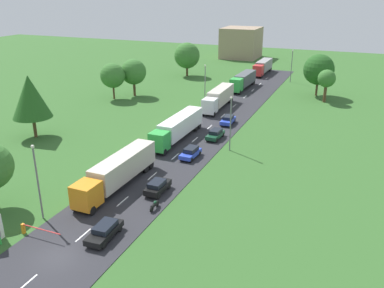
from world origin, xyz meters
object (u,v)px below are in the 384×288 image
at_px(barrier_gate, 29,229).
at_px(tree_elm, 327,79).
at_px(car_third, 191,152).
at_px(car_lead, 104,231).
at_px(motorcycle_courier, 154,205).
at_px(tree_lime, 319,70).
at_px(truck_fourth, 243,80).
at_px(truck_lead, 118,171).
at_px(tree_ash, 187,56).
at_px(car_fourth, 215,134).
at_px(car_second, 158,186).
at_px(truck_third, 219,97).
at_px(tree_birch, 134,72).
at_px(tree_maple, 113,76).
at_px(distant_building, 241,43).
at_px(lamppost_second, 231,121).
at_px(lamppost_third, 205,82).
at_px(car_fifth, 228,120).
at_px(tree_oak, 30,97).
at_px(lamppost_lead, 37,178).
at_px(truck_fifth, 263,66).
at_px(lamppost_fourth, 292,64).

relative_size(barrier_gate, tree_elm, 0.68).
bearing_deg(car_third, car_lead, -89.91).
bearing_deg(motorcycle_courier, car_lead, -106.07).
bearing_deg(tree_lime, truck_fourth, 179.64).
relative_size(truck_lead, tree_ash, 1.63).
bearing_deg(truck_lead, car_fourth, 75.52).
relative_size(car_second, car_fourth, 0.91).
bearing_deg(car_second, truck_third, 98.02).
bearing_deg(tree_ash, tree_birch, -95.45).
bearing_deg(tree_maple, distant_building, 81.40).
xyz_separation_m(barrier_gate, tree_elm, (21.15, 61.79, 4.19)).
distance_m(lamppost_second, lamppost_third, 26.69).
xyz_separation_m(car_fifth, tree_oak, (-26.40, -17.97, 5.80)).
xyz_separation_m(car_fifth, barrier_gate, (-7.17, -40.03, -0.13)).
bearing_deg(tree_ash, tree_lime, -14.18).
height_order(car_second, car_fourth, car_second).
bearing_deg(tree_maple, car_second, -51.03).
bearing_deg(barrier_gate, lamppost_lead, 109.12).
distance_m(car_lead, tree_elm, 61.27).
bearing_deg(car_second, tree_elm, 74.49).
xyz_separation_m(car_lead, barrier_gate, (-6.99, -2.32, -0.11)).
distance_m(motorcycle_courier, tree_lime, 58.96).
distance_m(truck_fifth, lamppost_lead, 83.08).
height_order(truck_lead, truck_fourth, truck_lead).
bearing_deg(lamppost_third, car_third, -73.06).
height_order(car_second, tree_oak, tree_oak).
xyz_separation_m(lamppost_fourth, tree_lime, (7.71, -11.82, 1.29)).
bearing_deg(tree_oak, tree_lime, 49.51).
bearing_deg(lamppost_lead, car_fifth, 77.55).
height_order(car_fourth, lamppost_lead, lamppost_lead).
distance_m(truck_third, car_second, 37.06).
distance_m(car_fifth, tree_lime, 29.64).
bearing_deg(lamppost_lead, tree_ash, 101.49).
relative_size(lamppost_fourth, tree_elm, 1.18).
bearing_deg(barrier_gate, tree_lime, 74.16).
distance_m(truck_lead, car_lead, 10.90).
bearing_deg(lamppost_fourth, barrier_gate, -98.14).
xyz_separation_m(motorcycle_courier, tree_oak, (-28.12, 13.14, 6.08)).
height_order(barrier_gate, tree_oak, tree_oak).
relative_size(car_third, lamppost_fourth, 0.51).
bearing_deg(car_third, lamppost_third, 106.94).
bearing_deg(car_second, truck_fourth, 95.48).
bearing_deg(tree_elm, truck_lead, -110.67).
relative_size(truck_fifth, tree_elm, 1.84).
relative_size(truck_fifth, tree_oak, 1.25).
bearing_deg(tree_elm, car_third, -110.40).
height_order(lamppost_third, distant_building, distant_building).
bearing_deg(car_second, distant_building, 100.68).
xyz_separation_m(car_fifth, tree_birch, (-25.25, 11.45, 4.43)).
distance_m(truck_fourth, truck_fifth, 19.03).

